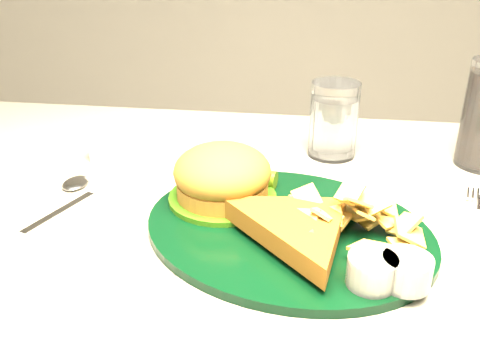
% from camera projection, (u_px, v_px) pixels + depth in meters
% --- Properties ---
extents(dinner_plate, '(0.42, 0.38, 0.08)m').
position_uv_depth(dinner_plate, '(288.00, 205.00, 0.60)').
color(dinner_plate, black).
rests_on(dinner_plate, table).
extents(water_glass, '(0.09, 0.09, 0.11)m').
position_uv_depth(water_glass, '(334.00, 120.00, 0.80)').
color(water_glass, white).
rests_on(water_glass, table).
extents(spoon, '(0.09, 0.16, 0.01)m').
position_uv_depth(spoon, '(59.00, 210.00, 0.65)').
color(spoon, silver).
rests_on(spoon, table).
extents(ramekin, '(0.05, 0.05, 0.03)m').
position_uv_depth(ramekin, '(105.00, 150.00, 0.80)').
color(ramekin, white).
rests_on(ramekin, table).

